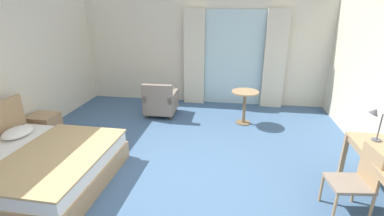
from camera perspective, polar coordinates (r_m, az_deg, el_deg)
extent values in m
cube|color=#426084|center=(4.34, -3.63, -14.60)|extent=(6.83, 7.84, 0.10)
cube|color=beige|center=(7.26, 2.43, 11.72)|extent=(6.43, 0.12, 2.70)
cube|color=silver|center=(7.16, 8.65, 10.07)|extent=(1.56, 0.02, 2.38)
cube|color=beige|center=(7.14, 0.45, 10.36)|extent=(0.53, 0.10, 2.40)
cube|color=beige|center=(7.13, 16.82, 9.50)|extent=(0.53, 0.10, 2.40)
cube|color=tan|center=(4.66, -28.70, -11.90)|extent=(1.95, 1.91, 0.28)
cube|color=white|center=(4.55, -29.21, -9.31)|extent=(1.89, 1.86, 0.20)
cube|color=tan|center=(4.31, -26.15, -8.65)|extent=(1.30, 1.88, 0.03)
ellipsoid|color=white|center=(5.22, -32.47, -4.26)|extent=(0.40, 0.52, 0.13)
cube|color=tan|center=(6.06, -28.26, -3.42)|extent=(0.50, 0.46, 0.49)
cube|color=#8F704E|center=(5.86, -29.74, -3.42)|extent=(0.43, 0.01, 0.12)
cube|color=tan|center=(4.93, 34.44, -8.60)|extent=(0.06, 0.06, 0.69)
cube|color=tan|center=(4.74, 28.91, -8.61)|extent=(0.06, 0.06, 0.69)
cube|color=gray|center=(3.95, 29.69, -13.44)|extent=(0.51, 0.48, 0.04)
cube|color=tan|center=(3.93, 33.13, -10.03)|extent=(0.08, 0.40, 0.46)
cylinder|color=tan|center=(4.12, 25.25, -14.82)|extent=(0.04, 0.04, 0.39)
cylinder|color=tan|center=(3.84, 27.47, -17.98)|extent=(0.04, 0.04, 0.39)
cylinder|color=tan|center=(4.30, 30.61, -14.25)|extent=(0.04, 0.04, 0.39)
cylinder|color=tan|center=(4.03, 33.16, -17.16)|extent=(0.04, 0.04, 0.39)
cylinder|color=#4C4C51|center=(4.51, 33.91, -5.51)|extent=(0.12, 0.12, 0.02)
cylinder|color=#4C4C51|center=(4.44, 34.39, -3.25)|extent=(0.02, 0.02, 0.37)
cone|color=#4C4C51|center=(4.33, 33.68, -0.62)|extent=(0.15, 0.13, 0.12)
cube|color=gray|center=(6.55, -6.36, 0.69)|extent=(0.69, 0.76, 0.30)
cube|color=gray|center=(6.15, -7.22, 2.88)|extent=(0.68, 0.13, 0.43)
cube|color=gray|center=(6.42, -3.92, 2.48)|extent=(0.11, 0.76, 0.16)
cube|color=gray|center=(6.56, -8.90, 2.68)|extent=(0.11, 0.76, 0.16)
cylinder|color=#4C3D2D|center=(6.85, -3.37, -0.09)|extent=(0.04, 0.04, 0.10)
cylinder|color=#4C3D2D|center=(6.98, -7.88, 0.14)|extent=(0.04, 0.04, 0.10)
cylinder|color=#4C3D2D|center=(6.27, -4.52, -2.10)|extent=(0.04, 0.04, 0.10)
cylinder|color=#4C3D2D|center=(6.41, -9.42, -1.80)|extent=(0.04, 0.04, 0.10)
cylinder|color=tan|center=(5.98, 11.00, 3.29)|extent=(0.58, 0.58, 0.03)
cylinder|color=brown|center=(6.09, 10.77, -0.02)|extent=(0.07, 0.07, 0.71)
cylinder|color=brown|center=(6.22, 10.57, -2.98)|extent=(0.32, 0.32, 0.02)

